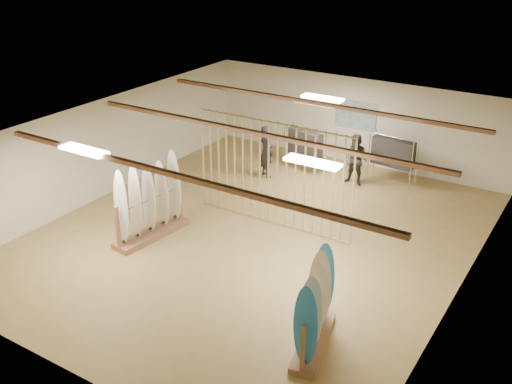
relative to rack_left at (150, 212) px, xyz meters
The scene contains 16 objects.
floor 2.71m from the rack_left, 33.50° to the left, with size 12.00×12.00×0.00m, color tan.
ceiling 3.37m from the rack_left, 33.50° to the left, with size 12.00×12.00×0.00m, color gray.
wall_back 7.80m from the rack_left, 73.63° to the left, with size 12.00×12.00×0.00m, color silver.
wall_front 5.10m from the rack_left, 64.33° to the right, with size 12.00×12.00×0.00m, color silver.
wall_left 3.24m from the rack_left, 152.75° to the left, with size 12.00×12.00×0.00m, color silver.
wall_right 7.37m from the rack_left, 11.39° to the left, with size 12.00×12.00×0.00m, color silver.
ceiling_slats 3.32m from the rack_left, 33.50° to the left, with size 9.50×6.12×0.10m, color #926442.
light_panels 3.33m from the rack_left, 33.50° to the left, with size 1.20×0.35×0.06m, color white.
bamboo_partition 3.22m from the rack_left, 45.77° to the left, with size 4.45×0.05×2.78m.
poster 7.80m from the rack_left, 73.59° to the left, with size 1.40×0.03×0.90m, color #3168AD.
rack_left is the anchor object (origin of this frame).
rack_right 5.62m from the rack_left, 16.76° to the right, with size 0.94×1.94×1.79m.
clothing_rack_a 5.99m from the rack_left, 78.55° to the left, with size 1.31×0.61×1.43m.
clothing_rack_b 7.54m from the rack_left, 59.21° to the left, with size 1.38×0.48×1.49m.
shopper_a 4.91m from the rack_left, 85.32° to the left, with size 0.68×0.46×1.87m, color black.
shopper_b 6.47m from the rack_left, 62.40° to the left, with size 0.86×0.67×1.78m, color #362F2A.
Camera 1 is at (7.09, -11.28, 7.25)m, focal length 42.00 mm.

